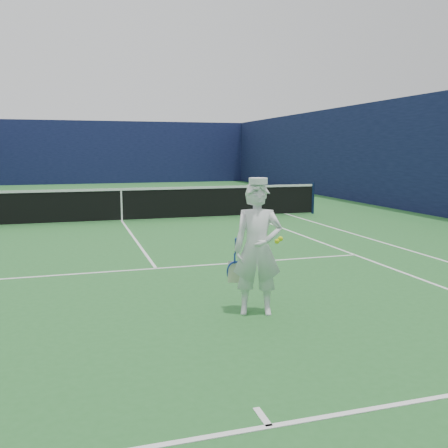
# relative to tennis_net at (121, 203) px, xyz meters

# --- Properties ---
(ground) EXTENTS (80.00, 80.00, 0.00)m
(ground) POSITION_rel_tennis_net_xyz_m (0.00, 0.00, -0.55)
(ground) COLOR #27662B
(ground) RESTS_ON ground
(court_markings) EXTENTS (11.03, 23.83, 0.01)m
(court_markings) POSITION_rel_tennis_net_xyz_m (0.00, 0.00, -0.55)
(court_markings) COLOR white
(court_markings) RESTS_ON ground
(windscreen_fence) EXTENTS (20.12, 36.12, 4.00)m
(windscreen_fence) POSITION_rel_tennis_net_xyz_m (0.00, 0.00, 1.45)
(windscreen_fence) COLOR #10153C
(windscreen_fence) RESTS_ON ground
(tennis_net) EXTENTS (12.88, 0.09, 1.07)m
(tennis_net) POSITION_rel_tennis_net_xyz_m (0.00, 0.00, 0.00)
(tennis_net) COLOR #141E4C
(tennis_net) RESTS_ON ground
(tennis_player) EXTENTS (0.73, 0.67, 1.79)m
(tennis_player) POSITION_rel_tennis_net_xyz_m (0.88, -9.27, 0.32)
(tennis_player) COLOR white
(tennis_player) RESTS_ON ground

